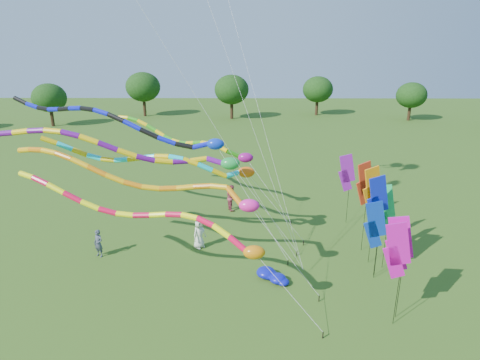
{
  "coord_description": "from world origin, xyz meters",
  "views": [
    {
      "loc": [
        -0.54,
        -13.97,
        11.04
      ],
      "look_at": [
        -0.74,
        4.92,
        4.8
      ],
      "focal_mm": 30.0,
      "sensor_mm": 36.0,
      "label": 1
    }
  ],
  "objects_px": {
    "tube_kite_orange": "(158,183)",
    "person_a": "(199,234)",
    "person_c": "(232,197)",
    "person_b": "(98,243)",
    "tube_kite_red": "(161,220)",
    "blue_nylon_heap": "(273,279)"
  },
  "relations": [
    {
      "from": "tube_kite_orange",
      "to": "person_a",
      "type": "bearing_deg",
      "value": 80.94
    },
    {
      "from": "person_c",
      "to": "person_b",
      "type": "bearing_deg",
      "value": 112.81
    },
    {
      "from": "tube_kite_orange",
      "to": "person_b",
      "type": "height_order",
      "value": "tube_kite_orange"
    },
    {
      "from": "tube_kite_red",
      "to": "tube_kite_orange",
      "type": "distance_m",
      "value": 2.15
    },
    {
      "from": "person_a",
      "to": "person_c",
      "type": "relative_size",
      "value": 0.95
    },
    {
      "from": "person_a",
      "to": "person_b",
      "type": "distance_m",
      "value": 5.57
    },
    {
      "from": "tube_kite_orange",
      "to": "blue_nylon_heap",
      "type": "distance_m",
      "value": 7.31
    },
    {
      "from": "person_a",
      "to": "person_c",
      "type": "xyz_separation_m",
      "value": [
        1.69,
        5.75,
        0.05
      ]
    },
    {
      "from": "tube_kite_orange",
      "to": "person_c",
      "type": "relative_size",
      "value": 7.79
    },
    {
      "from": "blue_nylon_heap",
      "to": "tube_kite_red",
      "type": "bearing_deg",
      "value": -164.68
    },
    {
      "from": "person_a",
      "to": "blue_nylon_heap",
      "type": "bearing_deg",
      "value": -90.2
    },
    {
      "from": "tube_kite_orange",
      "to": "person_a",
      "type": "distance_m",
      "value": 5.46
    },
    {
      "from": "person_c",
      "to": "person_a",
      "type": "bearing_deg",
      "value": 142.7
    },
    {
      "from": "person_b",
      "to": "person_a",
      "type": "bearing_deg",
      "value": 38.18
    },
    {
      "from": "tube_kite_red",
      "to": "person_a",
      "type": "distance_m",
      "value": 5.97
    },
    {
      "from": "tube_kite_red",
      "to": "person_c",
      "type": "xyz_separation_m",
      "value": [
        2.71,
        10.76,
        -3.03
      ]
    },
    {
      "from": "tube_kite_orange",
      "to": "person_c",
      "type": "distance_m",
      "value": 10.35
    },
    {
      "from": "tube_kite_red",
      "to": "person_a",
      "type": "relative_size",
      "value": 7.65
    },
    {
      "from": "person_c",
      "to": "tube_kite_red",
      "type": "bearing_deg",
      "value": 144.91
    },
    {
      "from": "blue_nylon_heap",
      "to": "tube_kite_orange",
      "type": "bearing_deg",
      "value": 175.6
    },
    {
      "from": "tube_kite_orange",
      "to": "blue_nylon_heap",
      "type": "xyz_separation_m",
      "value": [
        5.46,
        -0.42,
        -4.85
      ]
    },
    {
      "from": "tube_kite_orange",
      "to": "blue_nylon_heap",
      "type": "bearing_deg",
      "value": 10.6
    }
  ]
}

